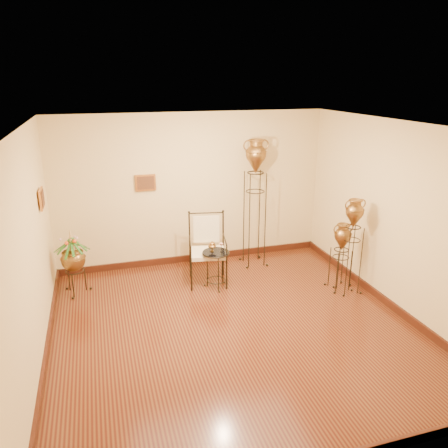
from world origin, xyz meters
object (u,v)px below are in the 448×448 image
object	(u,v)px
amphora_tall	(255,202)
armchair	(208,250)
planter_urn	(73,257)
side_table	(216,269)
amphora_mid	(351,246)

from	to	relation	value
amphora_tall	armchair	xyz separation A→B (m)	(-1.04, -0.56, -0.61)
armchair	planter_urn	bearing A→B (deg)	-176.57
planter_urn	side_table	bearing A→B (deg)	-11.82
armchair	side_table	distance (m)	0.35
amphora_mid	planter_urn	distance (m)	4.47
amphora_tall	planter_urn	world-z (taller)	amphora_tall
planter_urn	side_table	distance (m)	2.32
planter_urn	amphora_mid	bearing A→B (deg)	-15.78
amphora_mid	side_table	xyz separation A→B (m)	(-2.05, 0.74, -0.47)
amphora_tall	amphora_mid	xyz separation A→B (m)	(1.09, -1.52, -0.40)
armchair	amphora_tall	bearing A→B (deg)	38.79
amphora_tall	planter_urn	distance (m)	3.27
amphora_tall	planter_urn	xyz separation A→B (m)	(-3.21, -0.30, -0.58)
planter_urn	armchair	bearing A→B (deg)	-6.89
planter_urn	side_table	world-z (taller)	planter_urn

